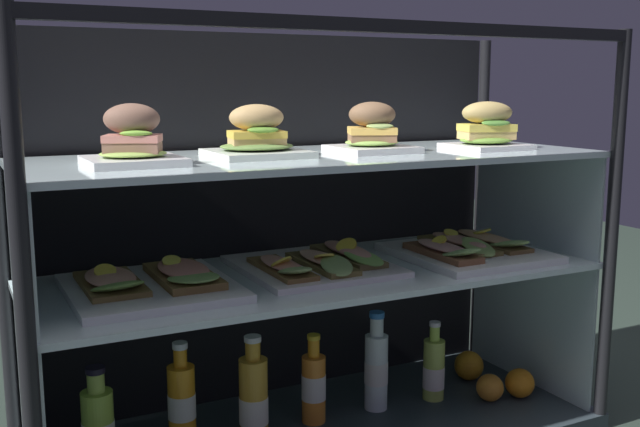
# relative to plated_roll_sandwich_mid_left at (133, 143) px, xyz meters

# --- Properties ---
(case_frame) EXTENTS (1.38, 0.54, 1.00)m
(case_frame) POSITION_rel_plated_roll_sandwich_mid_left_xyz_m (0.44, 0.20, -0.21)
(case_frame) COLOR black
(case_frame) RESTS_ON ground
(riser_lower_tier) EXTENTS (1.32, 0.47, 0.38)m
(riser_lower_tier) POSITION_rel_plated_roll_sandwich_mid_left_xyz_m (0.44, 0.04, -0.52)
(riser_lower_tier) COLOR silver
(riser_lower_tier) RESTS_ON case_base_deck
(shelf_lower_glass) EXTENTS (1.33, 0.49, 0.01)m
(shelf_lower_glass) POSITION_rel_plated_roll_sandwich_mid_left_xyz_m (0.44, 0.04, -0.33)
(shelf_lower_glass) COLOR silver
(shelf_lower_glass) RESTS_ON riser_lower_tier
(riser_upper_tier) EXTENTS (1.32, 0.47, 0.26)m
(riser_upper_tier) POSITION_rel_plated_roll_sandwich_mid_left_xyz_m (0.44, 0.04, -0.19)
(riser_upper_tier) COLOR silver
(riser_upper_tier) RESTS_ON shelf_lower_glass
(shelf_upper_glass) EXTENTS (1.33, 0.49, 0.01)m
(shelf_upper_glass) POSITION_rel_plated_roll_sandwich_mid_left_xyz_m (0.44, 0.04, -0.05)
(shelf_upper_glass) COLOR silver
(shelf_upper_glass) RESTS_ON riser_upper_tier
(plated_roll_sandwich_mid_left) EXTENTS (0.19, 0.19, 0.12)m
(plated_roll_sandwich_mid_left) POSITION_rel_plated_roll_sandwich_mid_left_xyz_m (0.00, 0.00, 0.00)
(plated_roll_sandwich_mid_left) COLOR white
(plated_roll_sandwich_mid_left) RESTS_ON shelf_upper_glass
(plated_roll_sandwich_mid_right) EXTENTS (0.21, 0.21, 0.12)m
(plated_roll_sandwich_mid_right) POSITION_rel_plated_roll_sandwich_mid_left_xyz_m (0.29, 0.05, -0.00)
(plated_roll_sandwich_mid_right) COLOR white
(plated_roll_sandwich_mid_right) RESTS_ON shelf_upper_glass
(plated_roll_sandwich_near_right_corner) EXTENTS (0.18, 0.18, 0.12)m
(plated_roll_sandwich_near_right_corner) POSITION_rel_plated_roll_sandwich_mid_left_xyz_m (0.58, 0.04, 0.00)
(plated_roll_sandwich_near_right_corner) COLOR white
(plated_roll_sandwich_near_right_corner) RESTS_ON shelf_upper_glass
(plated_roll_sandwich_far_right) EXTENTS (0.17, 0.17, 0.12)m
(plated_roll_sandwich_far_right) POSITION_rel_plated_roll_sandwich_mid_left_xyz_m (0.88, -0.01, 0.00)
(plated_roll_sandwich_far_right) COLOR white
(plated_roll_sandwich_far_right) RESTS_ON shelf_upper_glass
(open_sandwich_tray_center) EXTENTS (0.34, 0.36, 0.06)m
(open_sandwich_tray_center) POSITION_rel_plated_roll_sandwich_mid_left_xyz_m (0.04, 0.04, -0.30)
(open_sandwich_tray_center) COLOR white
(open_sandwich_tray_center) RESTS_ON shelf_lower_glass
(open_sandwich_tray_far_right) EXTENTS (0.34, 0.36, 0.06)m
(open_sandwich_tray_far_right) POSITION_rel_plated_roll_sandwich_mid_left_xyz_m (0.44, 0.05, -0.30)
(open_sandwich_tray_far_right) COLOR white
(open_sandwich_tray_far_right) RESTS_ON shelf_lower_glass
(open_sandwich_tray_near_right_corner) EXTENTS (0.34, 0.36, 0.06)m
(open_sandwich_tray_near_right_corner) POSITION_rel_plated_roll_sandwich_mid_left_xyz_m (0.84, 0.00, -0.30)
(open_sandwich_tray_near_right_corner) COLOR white
(open_sandwich_tray_near_right_corner) RESTS_ON shelf_lower_glass
(juice_bottle_front_middle) EXTENTS (0.07, 0.07, 0.23)m
(juice_bottle_front_middle) POSITION_rel_plated_roll_sandwich_mid_left_xyz_m (-0.08, 0.08, -0.62)
(juice_bottle_front_middle) COLOR #B0DA48
(juice_bottle_front_middle) RESTS_ON case_base_deck
(juice_bottle_back_right) EXTENTS (0.06, 0.06, 0.25)m
(juice_bottle_back_right) POSITION_rel_plated_roll_sandwich_mid_left_xyz_m (0.11, 0.09, -0.61)
(juice_bottle_back_right) COLOR orange
(juice_bottle_back_right) RESTS_ON case_base_deck
(juice_bottle_front_left_end) EXTENTS (0.07, 0.07, 0.25)m
(juice_bottle_front_left_end) POSITION_rel_plated_roll_sandwich_mid_left_xyz_m (0.27, 0.06, -0.61)
(juice_bottle_front_left_end) COLOR gold
(juice_bottle_front_left_end) RESTS_ON case_base_deck
(juice_bottle_back_center) EXTENTS (0.06, 0.06, 0.22)m
(juice_bottle_back_center) POSITION_rel_plated_roll_sandwich_mid_left_xyz_m (0.44, 0.07, -0.62)
(juice_bottle_back_center) COLOR orange
(juice_bottle_back_center) RESTS_ON case_base_deck
(juice_bottle_tucked_behind) EXTENTS (0.06, 0.06, 0.26)m
(juice_bottle_tucked_behind) POSITION_rel_plated_roll_sandwich_mid_left_xyz_m (0.61, 0.07, -0.60)
(juice_bottle_tucked_behind) COLOR white
(juice_bottle_tucked_behind) RESTS_ON case_base_deck
(juice_bottle_front_second) EXTENTS (0.06, 0.06, 0.21)m
(juice_bottle_front_second) POSITION_rel_plated_roll_sandwich_mid_left_xyz_m (0.78, 0.05, -0.63)
(juice_bottle_front_second) COLOR #BACE56
(juice_bottle_front_second) RESTS_ON case_base_deck
(orange_fruit_beside_bottles) EXTENTS (0.08, 0.08, 0.08)m
(orange_fruit_beside_bottles) POSITION_rel_plated_roll_sandwich_mid_left_xyz_m (1.00, -0.04, -0.67)
(orange_fruit_beside_bottles) COLOR orange
(orange_fruit_beside_bottles) RESTS_ON case_base_deck
(orange_fruit_near_left_post) EXTENTS (0.08, 0.08, 0.08)m
(orange_fruit_near_left_post) POSITION_rel_plated_roll_sandwich_mid_left_xyz_m (0.95, 0.12, -0.67)
(orange_fruit_near_left_post) COLOR orange
(orange_fruit_near_left_post) RESTS_ON case_base_deck
(orange_fruit_rolled_forward) EXTENTS (0.07, 0.07, 0.07)m
(orange_fruit_rolled_forward) POSITION_rel_plated_roll_sandwich_mid_left_xyz_m (0.91, -0.03, -0.68)
(orange_fruit_rolled_forward) COLOR orange
(orange_fruit_rolled_forward) RESTS_ON case_base_deck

